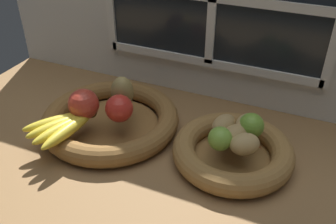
{
  "coord_description": "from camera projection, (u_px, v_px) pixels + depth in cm",
  "views": [
    {
      "loc": [
        28.33,
        -67.89,
        60.05
      ],
      "look_at": [
        -1.97,
        2.06,
        9.53
      ],
      "focal_mm": 39.8,
      "sensor_mm": 36.0,
      "label": 1
    }
  ],
  "objects": [
    {
      "name": "banana_bunch_front",
      "position": [
        63.0,
        125.0,
        0.91
      ],
      "size": [
        13.82,
        18.59,
        2.96
      ],
      "color": "yellow",
      "rests_on": "fruit_bowl_left"
    },
    {
      "name": "fruit_bowl_left",
      "position": [
        111.0,
        120.0,
        1.01
      ],
      "size": [
        37.12,
        37.12,
        5.53
      ],
      "color": "brown",
      "rests_on": "ground_plane"
    },
    {
      "name": "chili_pepper",
      "position": [
        239.0,
        141.0,
        0.87
      ],
      "size": [
        11.13,
        2.99,
        1.82
      ],
      "primitive_type": "cone",
      "rotation": [
        0.0,
        1.57,
        -0.11
      ],
      "color": "red",
      "rests_on": "fruit_bowl_right"
    },
    {
      "name": "potato_back",
      "position": [
        247.0,
        125.0,
        0.89
      ],
      "size": [
        6.03,
        7.75,
        5.1
      ],
      "primitive_type": "ellipsoid",
      "rotation": [
        0.0,
        0.0,
        1.64
      ],
      "color": "tan",
      "rests_on": "fruit_bowl_right"
    },
    {
      "name": "lime_near",
      "position": [
        220.0,
        139.0,
        0.84
      ],
      "size": [
        5.63,
        5.63,
        5.63
      ],
      "primitive_type": "sphere",
      "color": "#7AAD3D",
      "rests_on": "fruit_bowl_right"
    },
    {
      "name": "fruit_bowl_right",
      "position": [
        233.0,
        151.0,
        0.9
      ],
      "size": [
        29.23,
        29.23,
        5.53
      ],
      "color": "olive",
      "rests_on": "ground_plane"
    },
    {
      "name": "back_wall",
      "position": [
        215.0,
        7.0,
        1.02
      ],
      "size": [
        140.0,
        4.6,
        55.0
      ],
      "color": "silver",
      "rests_on": "ground_plane"
    },
    {
      "name": "lime_far",
      "position": [
        251.0,
        126.0,
        0.88
      ],
      "size": [
        6.16,
        6.16,
        6.16
      ],
      "primitive_type": "sphere",
      "color": "#6B9E33",
      "rests_on": "fruit_bowl_right"
    },
    {
      "name": "potato_large",
      "position": [
        235.0,
        135.0,
        0.87
      ],
      "size": [
        7.83,
        8.87,
        4.32
      ],
      "primitive_type": "ellipsoid",
      "rotation": [
        0.0,
        0.0,
        1.11
      ],
      "color": "#A38451",
      "rests_on": "fruit_bowl_right"
    },
    {
      "name": "potato_small",
      "position": [
        245.0,
        144.0,
        0.83
      ],
      "size": [
        8.71,
        8.44,
        5.01
      ],
      "primitive_type": "ellipsoid",
      "rotation": [
        0.0,
        0.0,
        0.67
      ],
      "color": "tan",
      "rests_on": "fruit_bowl_right"
    },
    {
      "name": "apple_red_front",
      "position": [
        84.0,
        104.0,
        0.95
      ],
      "size": [
        7.94,
        7.94,
        7.94
      ],
      "primitive_type": "sphere",
      "color": "#B73828",
      "rests_on": "fruit_bowl_left"
    },
    {
      "name": "apple_red_right",
      "position": [
        119.0,
        108.0,
        0.94
      ],
      "size": [
        7.1,
        7.1,
        7.1
      ],
      "primitive_type": "sphere",
      "color": "red",
      "rests_on": "fruit_bowl_left"
    },
    {
      "name": "pear_brown",
      "position": [
        122.0,
        92.0,
        0.99
      ],
      "size": [
        8.37,
        8.35,
        8.79
      ],
      "primitive_type": "ellipsoid",
      "rotation": [
        0.0,
        0.0,
        0.65
      ],
      "color": "olive",
      "rests_on": "fruit_bowl_left"
    },
    {
      "name": "ground_plane",
      "position": [
        172.0,
        154.0,
        0.95
      ],
      "size": [
        140.0,
        90.0,
        3.0
      ],
      "primitive_type": "cube",
      "color": "olive"
    },
    {
      "name": "potato_oblong",
      "position": [
        224.0,
        125.0,
        0.9
      ],
      "size": [
        6.58,
        8.48,
        4.47
      ],
      "primitive_type": "ellipsoid",
      "rotation": [
        0.0,
        0.0,
        4.47
      ],
      "color": "#A38451",
      "rests_on": "fruit_bowl_right"
    }
  ]
}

